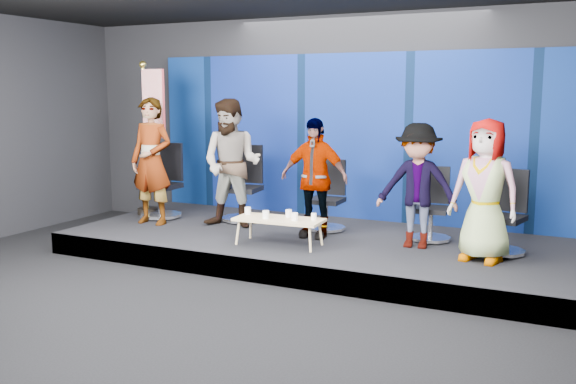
% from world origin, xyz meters
% --- Properties ---
extents(ground, '(10.00, 10.00, 0.00)m').
position_xyz_m(ground, '(0.00, 0.00, 0.00)').
color(ground, black).
rests_on(ground, ground).
extents(room_walls, '(10.02, 8.02, 3.51)m').
position_xyz_m(room_walls, '(0.00, 0.00, 2.43)').
color(room_walls, black).
rests_on(room_walls, ground).
extents(riser, '(7.00, 3.00, 0.30)m').
position_xyz_m(riser, '(0.00, 2.50, 0.15)').
color(riser, black).
rests_on(riser, ground).
extents(backdrop, '(7.00, 0.08, 2.60)m').
position_xyz_m(backdrop, '(0.00, 3.95, 1.60)').
color(backdrop, navy).
rests_on(backdrop, riser).
extents(chair_a, '(0.68, 0.68, 1.19)m').
position_xyz_m(chair_a, '(-2.77, 2.67, 0.69)').
color(chair_a, silver).
rests_on(chair_a, riser).
extents(panelist_a, '(0.71, 0.47, 1.92)m').
position_xyz_m(panelist_a, '(-2.60, 2.19, 1.26)').
color(panelist_a, black).
rests_on(panelist_a, riser).
extents(chair_b, '(0.75, 0.75, 1.18)m').
position_xyz_m(chair_b, '(-1.46, 3.00, 0.69)').
color(chair_b, silver).
rests_on(chair_b, riser).
extents(panelist_b, '(1.01, 0.84, 1.91)m').
position_xyz_m(panelist_b, '(-1.37, 2.50, 1.25)').
color(panelist_b, black).
rests_on(panelist_b, riser).
extents(chair_c, '(0.60, 0.60, 1.02)m').
position_xyz_m(chair_c, '(-0.02, 2.94, 0.64)').
color(chair_c, silver).
rests_on(chair_c, riser).
extents(panelist_c, '(0.98, 0.44, 1.66)m').
position_xyz_m(panelist_c, '(-0.02, 2.44, 1.13)').
color(panelist_c, black).
rests_on(panelist_c, riser).
extents(chair_d, '(0.60, 0.60, 1.00)m').
position_xyz_m(chair_d, '(1.51, 2.96, 0.63)').
color(chair_d, silver).
rests_on(chair_d, riser).
extents(panelist_d, '(1.09, 0.68, 1.62)m').
position_xyz_m(panelist_d, '(1.42, 2.46, 1.11)').
color(panelist_d, black).
rests_on(panelist_d, riser).
extents(chair_e, '(0.70, 0.70, 1.05)m').
position_xyz_m(chair_e, '(2.49, 2.62, 0.65)').
color(chair_e, silver).
rests_on(chair_e, riser).
extents(panelist_e, '(0.93, 0.70, 1.70)m').
position_xyz_m(panelist_e, '(2.31, 2.15, 1.15)').
color(panelist_e, black).
rests_on(panelist_e, riser).
extents(coffee_table, '(1.19, 0.55, 0.36)m').
position_xyz_m(coffee_table, '(-0.23, 1.78, 0.63)').
color(coffee_table, tan).
rests_on(coffee_table, riser).
extents(mug_a, '(0.08, 0.08, 0.10)m').
position_xyz_m(mug_a, '(-0.74, 1.85, 0.71)').
color(mug_a, white).
rests_on(mug_a, coffee_table).
extents(mug_b, '(0.09, 0.09, 0.10)m').
position_xyz_m(mug_b, '(-0.38, 1.70, 0.71)').
color(mug_b, white).
rests_on(mug_b, coffee_table).
extents(mug_c, '(0.08, 0.08, 0.10)m').
position_xyz_m(mug_c, '(-0.15, 1.91, 0.71)').
color(mug_c, white).
rests_on(mug_c, coffee_table).
extents(mug_d, '(0.09, 0.09, 0.10)m').
position_xyz_m(mug_d, '(0.02, 1.74, 0.71)').
color(mug_d, white).
rests_on(mug_d, coffee_table).
extents(mug_e, '(0.07, 0.07, 0.09)m').
position_xyz_m(mug_e, '(0.22, 1.90, 0.70)').
color(mug_e, white).
rests_on(mug_e, coffee_table).
extents(flag_stand, '(0.57, 0.33, 2.49)m').
position_xyz_m(flag_stand, '(-3.03, 2.74, 1.62)').
color(flag_stand, black).
rests_on(flag_stand, riser).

